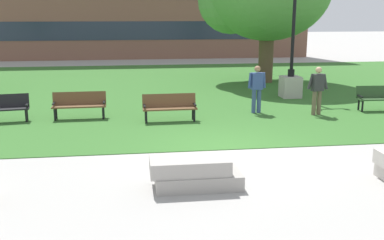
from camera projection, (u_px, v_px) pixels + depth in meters
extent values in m
plane|color=#A3A09B|center=(228.00, 150.00, 11.98)|extent=(140.00, 140.00, 0.00)
cube|color=#336628|center=(184.00, 88.00, 21.61)|extent=(40.00, 20.00, 0.02)
cube|color=#9E9991|center=(198.00, 179.00, 9.46)|extent=(1.80, 0.90, 0.32)
cube|color=#A6A098|center=(189.00, 165.00, 9.36)|extent=(1.66, 0.83, 0.32)
cube|color=brown|center=(170.00, 109.00, 14.93)|extent=(1.81, 0.47, 0.05)
cube|color=brown|center=(169.00, 100.00, 15.12)|extent=(1.80, 0.16, 0.46)
cube|color=black|center=(145.00, 106.00, 14.78)|extent=(0.07, 0.40, 0.04)
cube|color=black|center=(195.00, 104.00, 15.03)|extent=(0.07, 0.40, 0.04)
cylinder|color=black|center=(146.00, 117.00, 14.72)|extent=(0.07, 0.07, 0.41)
cylinder|color=black|center=(194.00, 116.00, 14.95)|extent=(0.07, 0.07, 0.41)
cylinder|color=black|center=(146.00, 115.00, 15.02)|extent=(0.07, 0.07, 0.41)
cylinder|color=black|center=(193.00, 114.00, 15.26)|extent=(0.07, 0.07, 0.41)
cube|color=#284723|center=(382.00, 99.00, 16.57)|extent=(1.82, 0.55, 0.05)
cube|color=#284723|center=(379.00, 92.00, 16.76)|extent=(1.80, 0.23, 0.46)
cube|color=black|center=(360.00, 96.00, 16.48)|extent=(0.08, 0.40, 0.04)
cylinder|color=black|center=(362.00, 106.00, 16.41)|extent=(0.07, 0.07, 0.41)
cylinder|color=black|center=(359.00, 105.00, 16.72)|extent=(0.07, 0.07, 0.41)
cube|color=black|center=(0.00, 109.00, 14.81)|extent=(1.84, 0.68, 0.05)
cube|color=black|center=(1.00, 101.00, 14.99)|extent=(1.80, 0.36, 0.46)
cube|color=black|center=(27.00, 105.00, 15.00)|extent=(0.11, 0.40, 0.04)
cylinder|color=black|center=(26.00, 116.00, 14.92)|extent=(0.07, 0.07, 0.41)
cylinder|color=black|center=(27.00, 114.00, 15.22)|extent=(0.07, 0.07, 0.41)
cube|color=brown|center=(79.00, 106.00, 15.31)|extent=(1.81, 0.47, 0.05)
cube|color=brown|center=(79.00, 98.00, 15.49)|extent=(1.80, 0.15, 0.46)
cube|color=black|center=(54.00, 104.00, 15.16)|extent=(0.07, 0.40, 0.04)
cube|color=black|center=(104.00, 102.00, 15.40)|extent=(0.07, 0.40, 0.04)
cylinder|color=black|center=(55.00, 115.00, 15.09)|extent=(0.07, 0.07, 0.41)
cylinder|color=black|center=(103.00, 113.00, 15.32)|extent=(0.07, 0.07, 0.41)
cylinder|color=black|center=(56.00, 113.00, 15.40)|extent=(0.07, 0.07, 0.41)
cylinder|color=black|center=(104.00, 111.00, 15.63)|extent=(0.07, 0.07, 0.41)
cube|color=#ADA89E|center=(290.00, 87.00, 19.22)|extent=(0.80, 0.80, 0.90)
cylinder|color=black|center=(291.00, 73.00, 19.08)|extent=(0.28, 0.28, 0.30)
cylinder|color=black|center=(293.00, 31.00, 18.67)|extent=(0.14, 0.14, 3.80)
cylinder|color=brown|center=(266.00, 52.00, 23.18)|extent=(0.76, 0.76, 3.08)
sphere|color=#4C893D|center=(231.00, 0.00, 22.95)|extent=(3.48, 3.48, 3.48)
cylinder|color=brown|center=(314.00, 103.00, 15.91)|extent=(0.15, 0.15, 0.86)
cylinder|color=brown|center=(319.00, 103.00, 15.96)|extent=(0.15, 0.15, 0.86)
cube|color=#2D2D30|center=(318.00, 82.00, 15.77)|extent=(0.43, 0.29, 0.60)
cylinder|color=#2D2D30|center=(311.00, 82.00, 15.76)|extent=(0.24, 0.13, 0.56)
cylinder|color=#2D2D30|center=(325.00, 82.00, 15.76)|extent=(0.24, 0.13, 0.56)
sphere|color=tan|center=(319.00, 70.00, 15.66)|extent=(0.22, 0.22, 0.22)
cylinder|color=#384C7A|center=(254.00, 101.00, 16.23)|extent=(0.15, 0.15, 0.86)
cylinder|color=#384C7A|center=(259.00, 101.00, 16.27)|extent=(0.15, 0.15, 0.86)
cube|color=#334784|center=(257.00, 81.00, 16.08)|extent=(0.42, 0.28, 0.60)
cylinder|color=#334784|center=(250.00, 81.00, 16.04)|extent=(0.16, 0.11, 0.56)
cylinder|color=#334784|center=(264.00, 80.00, 16.11)|extent=(0.16, 0.11, 0.56)
sphere|color=#9E7051|center=(257.00, 69.00, 15.97)|extent=(0.22, 0.22, 0.22)
cube|color=#232D3D|center=(127.00, 31.00, 34.22)|extent=(21.62, 0.03, 1.40)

